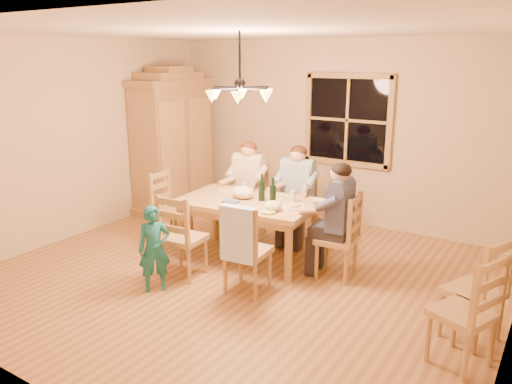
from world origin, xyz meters
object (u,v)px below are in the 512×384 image
Objects in this scene: adult_plaid_man at (297,183)px; child at (154,249)px; dining_table at (248,208)px; chair_near_right at (248,264)px; wine_bottle_b at (273,192)px; chair_end_left at (173,222)px; chair_far_left at (248,214)px; chair_end_right at (337,251)px; chair_spare_front at (461,330)px; chair_spare_back at (471,308)px; wine_bottle_a at (262,187)px; adult_slate_man at (339,206)px; chair_far_right at (296,221)px; chandelier at (240,93)px; chair_near_left at (184,251)px; armoire at (173,146)px; adult_woman at (248,177)px.

child is (-0.61, -2.06, -0.37)m from adult_plaid_man.
child is (-0.36, -1.26, -0.18)m from dining_table.
chair_near_right is 0.95m from wine_bottle_b.
chair_near_right is 1.00× the size of chair_end_left.
chair_far_left is at bearing 138.09° from wine_bottle_b.
chair_end_right is 1.85m from chair_spare_front.
chair_spare_back reaches higher than dining_table.
chair_near_right is at bearing -16.95° from child.
wine_bottle_a reaches higher than child.
chair_end_left is at bearing 90.00° from adult_slate_man.
dining_table is 1.20m from chair_end_left.
chair_near_right is 2.20m from chair_spare_front.
chair_near_right is at bearing 93.37° from chair_far_right.
chandelier is 0.88× the size of adult_plaid_man.
chair_end_left is 1.74m from adult_plaid_man.
dining_table is 1.98× the size of adult_plaid_man.
adult_plaid_man reaches higher than chair_near_left.
chandelier is 1.81m from chair_near_right.
dining_table is at bearing 117.90° from chair_near_right.
dining_table is (2.20, -1.12, -0.40)m from armoire.
adult_plaid_man is 1.13m from adult_slate_man.
armoire is at bearing 67.81° from adult_slate_man.
chair_far_left is 1.00× the size of chair_far_right.
dining_table is at bearing 93.58° from chair_spare_front.
armoire is 2.81m from wine_bottle_b.
child is 0.95× the size of chair_spare_front.
adult_slate_man reaches higher than dining_table.
chair_far_right is at bearing 64.80° from chair_near_left.
chair_far_right is at bearing 85.32° from chair_spare_back.
adult_woman reaches higher than chair_far_right.
dining_table is at bearing 90.00° from chair_end_left.
chair_near_left is 0.82m from chair_near_right.
chair_far_right is 3.00× the size of wine_bottle_b.
chair_far_left reaches higher than child.
dining_table is at bearing 90.00° from chair_end_right.
chair_spare_back is (2.43, -1.27, -0.54)m from adult_plaid_man.
chair_spare_front is (2.20, -0.18, 0.00)m from chair_near_right.
chair_spare_front is (3.03, 0.34, -0.17)m from child.
armoire reaches higher than chair_end_left.
adult_woman is (-0.48, 0.74, 0.19)m from dining_table.
adult_slate_man is at bearing 1.86° from wine_bottle_a.
chair_end_left is 1.00× the size of chair_end_right.
adult_plaid_man is 0.88× the size of chair_spare_back.
chandelier is 1.52m from dining_table.
wine_bottle_a is at bearing 20.11° from child.
wine_bottle_b is at bearing -24.30° from wine_bottle_a.
wine_bottle_b is 0.33× the size of chair_spare_back.
chair_far_left is 2.01m from child.
chair_far_right reaches higher than child.
chair_near_right is at bearing -80.81° from wine_bottle_b.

